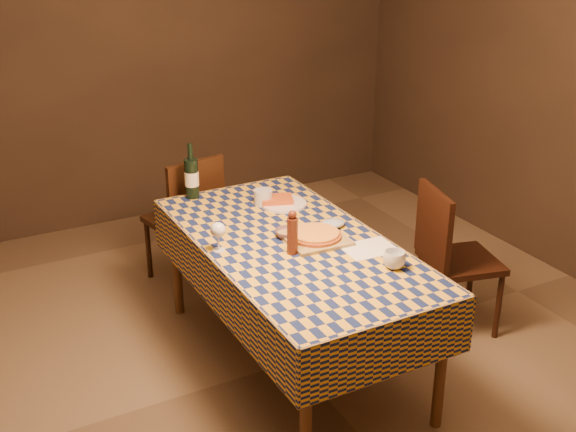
# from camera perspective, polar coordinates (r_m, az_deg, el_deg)

# --- Properties ---
(room) EXTENTS (5.00, 5.10, 2.70)m
(room) POSITION_cam_1_polar(r_m,az_deg,el_deg) (3.66, 0.37, 6.20)
(room) COLOR brown
(room) RESTS_ON ground
(dining_table) EXTENTS (0.94, 1.84, 0.77)m
(dining_table) POSITION_cam_1_polar(r_m,az_deg,el_deg) (3.91, 0.35, -3.04)
(dining_table) COLOR brown
(dining_table) RESTS_ON ground
(cutting_board) EXTENTS (0.34, 0.34, 0.02)m
(cutting_board) POSITION_cam_1_polar(r_m,az_deg,el_deg) (3.89, 2.17, -1.78)
(cutting_board) COLOR #9C8349
(cutting_board) RESTS_ON dining_table
(pizza) EXTENTS (0.32, 0.32, 0.03)m
(pizza) POSITION_cam_1_polar(r_m,az_deg,el_deg) (3.88, 2.17, -1.46)
(pizza) COLOR #9A4719
(pizza) RESTS_ON cutting_board
(pepper_mill) EXTENTS (0.08, 0.08, 0.24)m
(pepper_mill) POSITION_cam_1_polar(r_m,az_deg,el_deg) (3.70, 0.35, -1.40)
(pepper_mill) COLOR #491C11
(pepper_mill) RESTS_ON dining_table
(bowl) EXTENTS (0.15, 0.15, 0.04)m
(bowl) POSITION_cam_1_polar(r_m,az_deg,el_deg) (3.92, -0.05, -1.38)
(bowl) COLOR #684D57
(bowl) RESTS_ON dining_table
(wine_glass) EXTENTS (0.08, 0.08, 0.16)m
(wine_glass) POSITION_cam_1_polar(r_m,az_deg,el_deg) (3.74, -5.56, -1.18)
(wine_glass) COLOR white
(wine_glass) RESTS_ON dining_table
(wine_bottle) EXTENTS (0.09, 0.09, 0.35)m
(wine_bottle) POSITION_cam_1_polar(r_m,az_deg,el_deg) (4.46, -7.63, 3.04)
(wine_bottle) COLOR black
(wine_bottle) RESTS_ON dining_table
(deli_tub) EXTENTS (0.15, 0.15, 0.09)m
(deli_tub) POSITION_cam_1_polar(r_m,az_deg,el_deg) (4.34, -1.97, 1.49)
(deli_tub) COLOR silver
(deli_tub) RESTS_ON dining_table
(takeout_container) EXTENTS (0.22, 0.19, 0.05)m
(takeout_container) POSITION_cam_1_polar(r_m,az_deg,el_deg) (4.35, -0.89, 1.23)
(takeout_container) COLOR #B74918
(takeout_container) RESTS_ON dining_table
(white_plate) EXTENTS (0.32, 0.32, 0.02)m
(white_plate) POSITION_cam_1_polar(r_m,az_deg,el_deg) (4.34, -0.36, 0.98)
(white_plate) COLOR white
(white_plate) RESTS_ON dining_table
(tumbler) EXTENTS (0.13, 0.13, 0.09)m
(tumbler) POSITION_cam_1_polar(r_m,az_deg,el_deg) (3.62, 8.39, -3.44)
(tumbler) COLOR white
(tumbler) RESTS_ON dining_table
(flour_patch) EXTENTS (0.28, 0.22, 0.00)m
(flour_patch) POSITION_cam_1_polar(r_m,az_deg,el_deg) (3.82, 6.43, -2.57)
(flour_patch) COLOR white
(flour_patch) RESTS_ON dining_table
(flour_bag) EXTENTS (0.17, 0.15, 0.04)m
(flour_bag) POSITION_cam_1_polar(r_m,az_deg,el_deg) (4.05, 3.54, -0.60)
(flour_bag) COLOR #9FB2CB
(flour_bag) RESTS_ON dining_table
(chair_far) EXTENTS (0.50, 0.50, 0.93)m
(chair_far) POSITION_cam_1_polar(r_m,az_deg,el_deg) (4.89, -7.88, 0.15)
(chair_far) COLOR black
(chair_far) RESTS_ON ground
(chair_right) EXTENTS (0.52, 0.51, 0.93)m
(chair_right) POSITION_cam_1_polar(r_m,az_deg,el_deg) (4.43, 12.62, -2.80)
(chair_right) COLOR black
(chair_right) RESTS_ON ground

